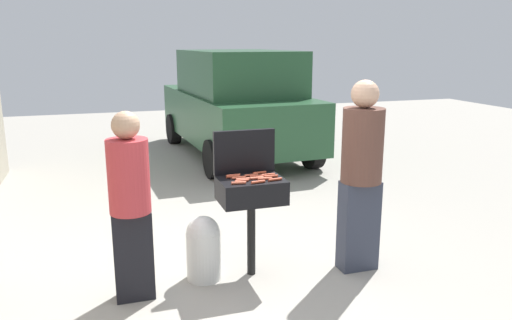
% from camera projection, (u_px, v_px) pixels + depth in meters
% --- Properties ---
extents(ground_plane, '(24.00, 24.00, 0.00)m').
position_uv_depth(ground_plane, '(235.00, 275.00, 4.79)').
color(ground_plane, '#9E998E').
extents(bbq_grill, '(0.60, 0.44, 0.95)m').
position_uv_depth(bbq_grill, '(251.00, 194.00, 4.63)').
color(bbq_grill, black).
rests_on(bbq_grill, ground).
extents(grill_lid_open, '(0.60, 0.05, 0.42)m').
position_uv_depth(grill_lid_open, '(244.00, 152.00, 4.75)').
color(grill_lid_open, black).
rests_on(grill_lid_open, bbq_grill).
extents(hot_dog_0, '(0.13, 0.03, 0.03)m').
position_uv_depth(hot_dog_0, '(271.00, 176.00, 4.63)').
color(hot_dog_0, '#AD4228').
rests_on(hot_dog_0, bbq_grill).
extents(hot_dog_1, '(0.13, 0.03, 0.03)m').
position_uv_depth(hot_dog_1, '(239.00, 178.00, 4.59)').
color(hot_dog_1, '#C6593D').
rests_on(hot_dog_1, bbq_grill).
extents(hot_dog_2, '(0.13, 0.03, 0.03)m').
position_uv_depth(hot_dog_2, '(233.00, 176.00, 4.63)').
color(hot_dog_2, '#AD4228').
rests_on(hot_dog_2, bbq_grill).
extents(hot_dog_3, '(0.13, 0.04, 0.03)m').
position_uv_depth(hot_dog_3, '(251.00, 175.00, 4.67)').
color(hot_dog_3, '#B74C33').
rests_on(hot_dog_3, bbq_grill).
extents(hot_dog_4, '(0.13, 0.03, 0.03)m').
position_uv_depth(hot_dog_4, '(268.00, 175.00, 4.69)').
color(hot_dog_4, '#AD4228').
rests_on(hot_dog_4, bbq_grill).
extents(hot_dog_5, '(0.13, 0.03, 0.03)m').
position_uv_depth(hot_dog_5, '(265.00, 179.00, 4.56)').
color(hot_dog_5, '#C6593D').
rests_on(hot_dog_5, bbq_grill).
extents(hot_dog_6, '(0.13, 0.04, 0.03)m').
position_uv_depth(hot_dog_6, '(258.00, 182.00, 4.45)').
color(hot_dog_6, '#AD4228').
rests_on(hot_dog_6, bbq_grill).
extents(hot_dog_7, '(0.13, 0.03, 0.03)m').
position_uv_depth(hot_dog_7, '(243.00, 179.00, 4.54)').
color(hot_dog_7, '#C6593D').
rests_on(hot_dog_7, bbq_grill).
extents(hot_dog_8, '(0.13, 0.04, 0.03)m').
position_uv_depth(hot_dog_8, '(239.00, 183.00, 4.42)').
color(hot_dog_8, '#C6593D').
rests_on(hot_dog_8, bbq_grill).
extents(hot_dog_9, '(0.13, 0.03, 0.03)m').
position_uv_depth(hot_dog_9, '(257.00, 178.00, 4.58)').
color(hot_dog_9, '#C6593D').
rests_on(hot_dog_9, bbq_grill).
extents(hot_dog_10, '(0.13, 0.03, 0.03)m').
position_uv_depth(hot_dog_10, '(233.00, 175.00, 4.66)').
color(hot_dog_10, '#B74C33').
rests_on(hot_dog_10, bbq_grill).
extents(hot_dog_11, '(0.13, 0.04, 0.03)m').
position_uv_depth(hot_dog_11, '(242.00, 181.00, 4.49)').
color(hot_dog_11, '#B74C33').
rests_on(hot_dog_11, bbq_grill).
extents(hot_dog_12, '(0.13, 0.03, 0.03)m').
position_uv_depth(hot_dog_12, '(257.00, 176.00, 4.64)').
color(hot_dog_12, '#B74C33').
rests_on(hot_dog_12, bbq_grill).
extents(hot_dog_13, '(0.13, 0.04, 0.03)m').
position_uv_depth(hot_dog_13, '(275.00, 179.00, 4.53)').
color(hot_dog_13, '#AD4228').
rests_on(hot_dog_13, bbq_grill).
extents(hot_dog_14, '(0.13, 0.04, 0.03)m').
position_uv_depth(hot_dog_14, '(260.00, 173.00, 4.76)').
color(hot_dog_14, '#AD4228').
rests_on(hot_dog_14, bbq_grill).
extents(propane_tank, '(0.32, 0.32, 0.62)m').
position_uv_depth(propane_tank, '(203.00, 247.00, 4.65)').
color(propane_tank, silver).
rests_on(propane_tank, ground).
extents(person_left, '(0.35, 0.35, 1.64)m').
position_uv_depth(person_left, '(130.00, 200.00, 4.16)').
color(person_left, black).
rests_on(person_left, ground).
extents(person_right, '(0.39, 0.39, 1.85)m').
position_uv_depth(person_right, '(361.00, 170.00, 4.71)').
color(person_right, '#333847').
rests_on(person_right, ground).
extents(parked_minivan, '(2.25, 4.51, 2.02)m').
position_uv_depth(parked_minivan, '(236.00, 103.00, 9.61)').
color(parked_minivan, '#234C2D').
rests_on(parked_minivan, ground).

